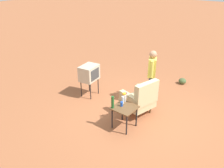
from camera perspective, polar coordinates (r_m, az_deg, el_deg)
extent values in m
plane|color=#A05B38|center=(6.60, 7.24, -7.30)|extent=(60.00, 60.00, 0.00)
cylinder|color=brown|center=(6.91, 6.37, -4.51)|extent=(0.05, 0.05, 0.22)
cylinder|color=brown|center=(6.59, 3.02, -5.99)|extent=(0.05, 0.05, 0.22)
cylinder|color=brown|center=(6.60, 9.59, -6.34)|extent=(0.05, 0.05, 0.22)
cylinder|color=brown|center=(6.27, 6.23, -8.01)|extent=(0.05, 0.05, 0.22)
cube|color=#CCB784|center=(6.48, 6.40, -4.61)|extent=(0.92, 0.92, 0.20)
cube|color=#CCB784|center=(6.08, 8.69, -2.41)|extent=(0.78, 0.34, 0.64)
cube|color=#CCB784|center=(6.57, 8.51, -1.98)|extent=(0.30, 0.70, 0.26)
cube|color=#CCB784|center=(6.17, 4.36, -3.74)|extent=(0.30, 0.70, 0.26)
cylinder|color=black|center=(6.14, 2.63, -6.76)|extent=(0.04, 0.04, 0.57)
cylinder|color=black|center=(5.84, 0.03, -8.66)|extent=(0.04, 0.04, 0.57)
cylinder|color=black|center=(5.94, 6.18, -8.18)|extent=(0.04, 0.04, 0.57)
cylinder|color=black|center=(5.63, 3.69, -10.25)|extent=(0.04, 0.04, 0.57)
cube|color=brown|center=(5.71, 3.21, -5.96)|extent=(0.56, 0.56, 0.03)
cylinder|color=black|center=(7.12, -5.42, -1.90)|extent=(0.03, 0.03, 0.55)
cylinder|color=black|center=(7.45, -3.49, -0.51)|extent=(0.03, 0.03, 0.55)
cylinder|color=black|center=(7.32, -7.74, -1.23)|extent=(0.03, 0.03, 0.55)
cylinder|color=black|center=(7.63, -5.76, 0.10)|extent=(0.03, 0.03, 0.55)
cube|color=#BCB299|center=(7.16, -5.78, 2.80)|extent=(0.66, 0.52, 0.48)
cube|color=#383D3F|center=(7.04, -4.27, 2.45)|extent=(0.42, 0.07, 0.34)
cylinder|color=#2D3347|center=(7.11, 9.65, -0.82)|extent=(0.14, 0.14, 0.86)
cylinder|color=#2D3347|center=(6.93, 9.57, -1.56)|extent=(0.14, 0.14, 0.86)
cube|color=#D6C64C|center=(6.73, 10.06, 4.18)|extent=(0.42, 0.36, 0.56)
cylinder|color=#D6C64C|center=(6.94, 10.17, 5.13)|extent=(0.09, 0.09, 0.50)
cylinder|color=#D6C64C|center=(6.50, 9.98, 3.63)|extent=(0.09, 0.09, 0.50)
sphere|color=#A37556|center=(6.59, 10.33, 7.32)|extent=(0.22, 0.22, 0.22)
cylinder|color=silver|center=(5.81, 2.72, -4.02)|extent=(0.06, 0.06, 0.20)
cylinder|color=#1E5623|center=(5.59, 0.16, -4.59)|extent=(0.07, 0.07, 0.32)
cylinder|color=blue|center=(5.71, 2.43, -5.04)|extent=(0.07, 0.07, 0.12)
cylinder|color=silver|center=(5.91, 3.21, -3.59)|extent=(0.09, 0.09, 0.18)
sphere|color=yellow|center=(5.84, 3.24, -2.40)|extent=(0.07, 0.07, 0.07)
sphere|color=#E04C66|center=(5.86, 3.55, -2.28)|extent=(0.07, 0.07, 0.07)
sphere|color=orange|center=(5.82, 2.92, -2.49)|extent=(0.07, 0.07, 0.07)
ellipsoid|color=#475B33|center=(8.55, 17.27, 0.71)|extent=(0.27, 0.27, 0.21)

